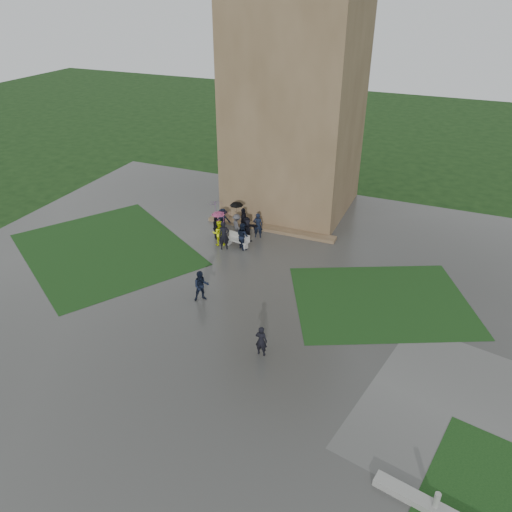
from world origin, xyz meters
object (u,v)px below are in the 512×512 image
at_px(bench, 238,240).
at_px(pedestrian_mid, 201,286).
at_px(tower, 297,80).
at_px(pedestrian_near, 261,341).

relative_size(bench, pedestrian_mid, 0.94).
bearing_deg(pedestrian_mid, tower, 52.67).
distance_m(tower, pedestrian_near, 18.83).
relative_size(bench, pedestrian_near, 1.05).
xyz_separation_m(bench, pedestrian_near, (5.28, -9.01, 0.30)).
bearing_deg(tower, pedestrian_mid, -91.19).
xyz_separation_m(tower, pedestrian_near, (4.27, -16.40, -8.22)).
distance_m(bench, pedestrian_mid, 6.24).
xyz_separation_m(tower, pedestrian_mid, (-0.28, -13.57, -8.13)).
height_order(pedestrian_mid, pedestrian_near, pedestrian_mid).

